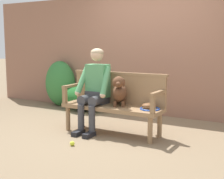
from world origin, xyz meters
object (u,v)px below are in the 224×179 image
object	(u,v)px
person_seated	(95,87)
tennis_racket	(150,108)
dog_on_bench	(119,91)
baseball_glove	(149,106)
garden_bench	(112,110)
tennis_ball	(72,143)

from	to	relation	value
person_seated	tennis_racket	xyz separation A→B (m)	(0.90, 0.06, -0.27)
dog_on_bench	person_seated	bearing A→B (deg)	-177.65
person_seated	tennis_racket	size ratio (longest dim) A/B	2.31
tennis_racket	baseball_glove	xyz separation A→B (m)	(-0.01, -0.00, 0.04)
person_seated	dog_on_bench	xyz separation A→B (m)	(0.42, 0.02, -0.04)
person_seated	dog_on_bench	distance (m)	0.42
garden_bench	dog_on_bench	size ratio (longest dim) A/B	3.38
garden_bench	tennis_ball	xyz separation A→B (m)	(-0.17, -0.79, -0.35)
baseball_glove	person_seated	bearing A→B (deg)	154.10
person_seated	baseball_glove	bearing A→B (deg)	3.63
tennis_ball	dog_on_bench	bearing A→B (deg)	70.01
person_seated	tennis_ball	world-z (taller)	person_seated
person_seated	tennis_ball	distance (m)	1.05
person_seated	baseball_glove	xyz separation A→B (m)	(0.89, 0.06, -0.23)
dog_on_bench	baseball_glove	xyz separation A→B (m)	(0.47, 0.04, -0.19)
garden_bench	tennis_racket	world-z (taller)	tennis_racket
tennis_racket	tennis_ball	bearing A→B (deg)	-132.55
person_seated	baseball_glove	size ratio (longest dim) A/B	5.96
tennis_racket	tennis_ball	xyz separation A→B (m)	(-0.78, -0.84, -0.42)
garden_bench	dog_on_bench	world-z (taller)	dog_on_bench
tennis_racket	baseball_glove	distance (m)	0.04
baseball_glove	tennis_ball	xyz separation A→B (m)	(-0.76, -0.84, -0.45)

